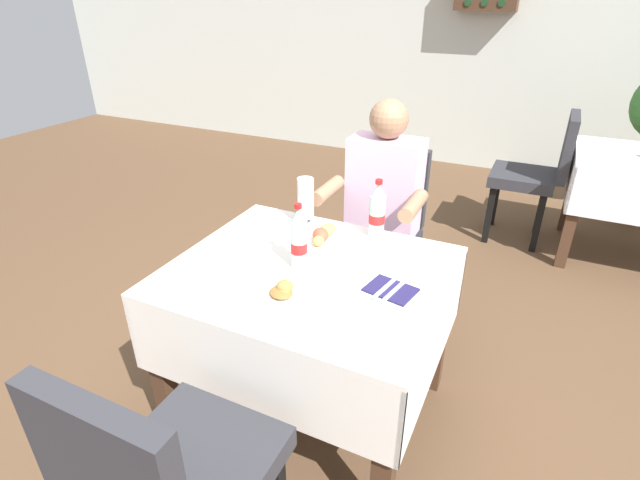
{
  "coord_description": "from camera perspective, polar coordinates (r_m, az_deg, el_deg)",
  "views": [
    {
      "loc": [
        0.84,
        -1.44,
        1.72
      ],
      "look_at": [
        0.11,
        0.09,
        0.83
      ],
      "focal_mm": 26.97,
      "sensor_mm": 36.0,
      "label": 1
    }
  ],
  "objects": [
    {
      "name": "seated_diner_far",
      "position": [
        2.48,
        7.08,
        3.54
      ],
      "size": [
        0.5,
        0.46,
        1.26
      ],
      "color": "#282D42",
      "rests_on": "ground"
    },
    {
      "name": "cola_bottle_primary",
      "position": [
        1.83,
        -2.53,
        -0.03
      ],
      "size": [
        0.06,
        0.06,
        0.27
      ],
      "color": "silver",
      "rests_on": "main_dining_table"
    },
    {
      "name": "back_wall",
      "position": [
        5.38,
        18.13,
        23.68
      ],
      "size": [
        11.0,
        0.12,
        2.91
      ],
      "primitive_type": "cube",
      "color": "silver",
      "rests_on": "ground"
    },
    {
      "name": "napkin_cutlery_set",
      "position": [
        1.76,
        8.39,
        -5.83
      ],
      "size": [
        0.19,
        0.2,
        0.01
      ],
      "color": "#231E4C",
      "rests_on": "main_dining_table"
    },
    {
      "name": "ground_plane",
      "position": [
        2.39,
        -3.48,
        -18.26
      ],
      "size": [
        11.0,
        11.0,
        0.0
      ],
      "primitive_type": "plane",
      "color": "brown"
    },
    {
      "name": "background_chair_left",
      "position": [
        3.83,
        24.41,
        7.5
      ],
      "size": [
        0.5,
        0.44,
        0.97
      ],
      "color": "#2D2D33",
      "rests_on": "ground"
    },
    {
      "name": "chair_near_camera_side",
      "position": [
        1.49,
        -17.47,
        -25.19
      ],
      "size": [
        0.44,
        0.5,
        0.97
      ],
      "color": "#2D2D33",
      "rests_on": "ground"
    },
    {
      "name": "plate_near_camera",
      "position": [
        1.71,
        -4.39,
        -6.29
      ],
      "size": [
        0.25,
        0.25,
        0.06
      ],
      "color": "white",
      "rests_on": "main_dining_table"
    },
    {
      "name": "beer_glass_left",
      "position": [
        2.19,
        -1.72,
        4.76
      ],
      "size": [
        0.07,
        0.07,
        0.22
      ],
      "color": "white",
      "rests_on": "main_dining_table"
    },
    {
      "name": "plate_far_diner",
      "position": [
        2.05,
        0.3,
        0.24
      ],
      "size": [
        0.25,
        0.25,
        0.07
      ],
      "color": "white",
      "rests_on": "main_dining_table"
    },
    {
      "name": "chair_far_diner_seat",
      "position": [
        2.65,
        6.92,
        1.45
      ],
      "size": [
        0.44,
        0.5,
        0.97
      ],
      "color": "#2D2D33",
      "rests_on": "ground"
    },
    {
      "name": "cola_bottle_secondary",
      "position": [
        2.09,
        6.8,
        3.31
      ],
      "size": [
        0.07,
        0.07,
        0.26
      ],
      "color": "silver",
      "rests_on": "main_dining_table"
    },
    {
      "name": "main_dining_table",
      "position": [
        1.97,
        -1.27,
        -7.8
      ],
      "size": [
        1.05,
        0.9,
        0.75
      ],
      "color": "white",
      "rests_on": "ground"
    }
  ]
}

